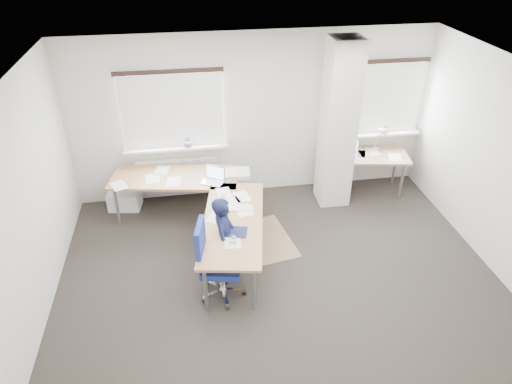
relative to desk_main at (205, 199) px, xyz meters
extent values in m
plane|color=black|center=(0.91, -1.22, -0.69)|extent=(6.00, 6.00, 0.00)
cube|color=beige|center=(0.91, 1.28, 0.71)|extent=(6.00, 0.04, 2.80)
cube|color=beige|center=(0.91, -3.72, 0.71)|extent=(6.00, 0.04, 2.80)
cube|color=beige|center=(-2.09, -1.22, 0.71)|extent=(0.04, 5.00, 2.80)
cube|color=beige|center=(3.91, -1.22, 0.71)|extent=(0.04, 5.00, 2.80)
cube|color=white|center=(0.91, -1.22, 2.11)|extent=(6.00, 5.00, 0.04)
cube|color=beige|center=(2.21, 0.73, 0.70)|extent=(0.50, 0.50, 2.78)
cube|color=white|center=(-0.39, 1.25, 0.91)|extent=(1.60, 0.04, 1.20)
cube|color=white|center=(-0.39, 1.21, 0.91)|extent=(1.60, 0.02, 1.20)
cube|color=white|center=(-0.39, 1.18, 0.29)|extent=(1.70, 0.20, 0.04)
cube|color=white|center=(3.21, 1.25, 0.91)|extent=(1.20, 0.04, 1.20)
cube|color=white|center=(3.21, 1.21, 0.91)|extent=(1.20, 0.02, 1.20)
cube|color=white|center=(3.21, 1.18, 0.29)|extent=(1.30, 0.20, 0.04)
cube|color=silver|center=(-0.39, 1.20, -0.24)|extent=(1.40, 0.10, 0.60)
cylinder|color=#723E8A|center=(-0.19, 1.16, 0.35)|extent=(0.12, 0.12, 0.08)
imported|color=#29672E|center=(-0.19, 1.16, 0.39)|extent=(0.09, 0.06, 0.17)
cylinder|color=#9E4E3C|center=(3.21, 1.16, 0.35)|extent=(0.12, 0.12, 0.08)
imported|color=#29672E|center=(3.21, 1.16, 0.39)|extent=(0.09, 0.07, 0.17)
cube|color=#826547|center=(0.58, -0.28, -0.69)|extent=(1.52, 1.35, 0.01)
cube|color=white|center=(-1.33, 1.03, -0.54)|extent=(0.56, 0.44, 0.31)
cube|color=#946540|center=(-0.44, 0.68, 0.02)|extent=(2.11, 1.14, 0.04)
cube|color=#946540|center=(0.34, -0.68, 0.02)|extent=(1.14, 2.11, 0.04)
cylinder|color=gray|center=(-1.38, 0.54, -0.35)|extent=(0.05, 0.05, 0.69)
cylinder|color=gray|center=(-1.28, 1.13, -0.35)|extent=(0.05, 0.05, 0.69)
cylinder|color=gray|center=(0.50, 0.82, -0.35)|extent=(0.05, 0.05, 0.69)
cylinder|color=gray|center=(-0.12, -1.51, -0.35)|extent=(0.05, 0.05, 0.69)
cylinder|color=gray|center=(0.47, -1.62, -0.35)|extent=(0.05, 0.05, 0.69)
cylinder|color=gray|center=(0.79, 0.16, -0.35)|extent=(0.05, 0.05, 0.69)
cube|color=#B7B7BC|center=(0.14, 0.38, 0.05)|extent=(0.40, 0.36, 0.01)
cube|color=#B7B7BC|center=(0.20, 0.48, 0.16)|extent=(0.31, 0.20, 0.22)
cube|color=silver|center=(0.20, 0.48, 0.16)|extent=(0.27, 0.17, 0.19)
cube|color=white|center=(0.43, -0.40, 0.05)|extent=(0.45, 0.19, 0.02)
cube|color=#131535|center=(0.33, -0.94, 0.05)|extent=(0.37, 0.31, 0.01)
cube|color=beige|center=(0.52, 0.55, 0.07)|extent=(0.47, 0.35, 0.07)
imported|color=white|center=(0.26, -0.10, 0.07)|extent=(0.07, 0.07, 0.07)
cylinder|color=silver|center=(0.29, -1.16, 0.09)|extent=(0.07, 0.07, 0.10)
cube|color=#946540|center=(2.86, 0.93, 0.02)|extent=(1.50, 0.93, 0.04)
cylinder|color=gray|center=(2.22, 0.79, -0.35)|extent=(0.05, 0.05, 0.69)
cylinder|color=gray|center=(3.41, 0.58, -0.35)|extent=(0.05, 0.05, 0.69)
cylinder|color=gray|center=(2.31, 1.28, -0.35)|extent=(0.05, 0.05, 0.69)
cylinder|color=gray|center=(3.49, 1.07, -0.35)|extent=(0.05, 0.05, 0.69)
cube|color=#B7B7BC|center=(2.56, 0.94, 0.05)|extent=(0.35, 0.26, 0.01)
cube|color=#B7B7BC|center=(2.57, 1.06, 0.16)|extent=(0.33, 0.07, 0.22)
cube|color=silver|center=(2.57, 1.06, 0.16)|extent=(0.29, 0.05, 0.19)
cylinder|color=silver|center=(3.09, 1.10, 0.05)|extent=(0.10, 0.10, 0.02)
cylinder|color=silver|center=(3.09, 1.10, 0.24)|extent=(0.02, 0.16, 0.38)
cylinder|color=silver|center=(3.09, 0.98, 0.46)|extent=(0.02, 0.29, 0.13)
cone|color=silver|center=(3.09, 0.84, 0.44)|extent=(0.14, 0.16, 0.17)
cube|color=navy|center=(0.11, -1.30, -0.20)|extent=(0.59, 0.59, 0.09)
cube|color=navy|center=(-0.13, -1.25, 0.17)|extent=(0.15, 0.43, 0.54)
cylinder|color=silver|center=(0.11, -1.30, -0.40)|extent=(0.06, 0.06, 0.37)
cylinder|color=black|center=(0.39, -1.36, -0.65)|extent=(0.07, 0.04, 0.06)
cylinder|color=black|center=(0.25, -1.06, -0.65)|extent=(0.06, 0.07, 0.06)
cylinder|color=black|center=(-0.08, -1.09, -0.65)|extent=(0.07, 0.07, 0.06)
cylinder|color=black|center=(-0.14, -1.41, -0.65)|extent=(0.07, 0.06, 0.06)
cylinder|color=black|center=(0.14, -1.58, -0.65)|extent=(0.04, 0.07, 0.06)
imported|color=black|center=(0.19, -0.92, -0.07)|extent=(0.40, 0.52, 1.25)
camera|label=1|loc=(-0.15, -5.72, 3.66)|focal=32.00mm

